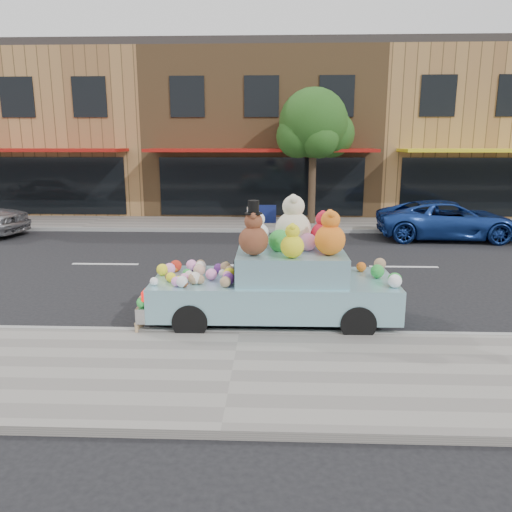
{
  "coord_description": "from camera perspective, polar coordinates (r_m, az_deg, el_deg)",
  "views": [
    {
      "loc": [
        0.58,
        -12.92,
        3.25
      ],
      "look_at": [
        0.25,
        -4.27,
        1.25
      ],
      "focal_mm": 35.0,
      "sensor_mm": 36.0,
      "label": 1
    }
  ],
  "objects": [
    {
      "name": "far_kerb",
      "position": [
        18.21,
        0.34,
        2.93
      ],
      "size": [
        60.0,
        0.12,
        0.13
      ],
      "primitive_type": "cube",
      "color": "gray",
      "rests_on": "ground"
    },
    {
      "name": "near_sidewalk",
      "position": [
        7.2,
        -2.74,
        -13.32
      ],
      "size": [
        60.0,
        3.0,
        0.12
      ],
      "primitive_type": "cube",
      "color": "gray",
      "rests_on": "ground"
    },
    {
      "name": "car_blue",
      "position": [
        18.07,
        21.1,
        3.85
      ],
      "size": [
        4.77,
        2.37,
        1.3
      ],
      "primitive_type": "imported",
      "rotation": [
        0.0,
        0.0,
        1.52
      ],
      "color": "navy",
      "rests_on": "ground"
    },
    {
      "name": "ground",
      "position": [
        13.34,
        -0.37,
        -1.1
      ],
      "size": [
        120.0,
        120.0,
        0.0
      ],
      "primitive_type": "plane",
      "color": "black",
      "rests_on": "ground"
    },
    {
      "name": "art_car",
      "position": [
        9.0,
        2.28,
        -2.67
      ],
      "size": [
        4.51,
        1.81,
        2.31
      ],
      "rotation": [
        0.0,
        0.0,
        0.01
      ],
      "color": "black",
      "rests_on": "ground"
    },
    {
      "name": "near_kerb",
      "position": [
        8.56,
        -1.88,
        -8.85
      ],
      "size": [
        60.0,
        0.12,
        0.13
      ],
      "primitive_type": "cube",
      "color": "gray",
      "rests_on": "ground"
    },
    {
      "name": "street_tree",
      "position": [
        19.53,
        6.65,
        14.21
      ],
      "size": [
        3.0,
        2.7,
        5.22
      ],
      "color": "#38281C",
      "rests_on": "ground"
    },
    {
      "name": "storefront_mid",
      "position": [
        24.91,
        0.89,
        13.9
      ],
      "size": [
        10.0,
        9.8,
        7.3
      ],
      "color": "brown",
      "rests_on": "ground"
    },
    {
      "name": "storefront_left",
      "position": [
        27.06,
        -21.39,
        12.96
      ],
      "size": [
        10.0,
        9.8,
        7.3
      ],
      "color": "#A57845",
      "rests_on": "ground"
    },
    {
      "name": "storefront_right",
      "position": [
        26.62,
        23.54,
        12.8
      ],
      "size": [
        10.0,
        9.8,
        7.3
      ],
      "color": "#A57845",
      "rests_on": "ground"
    },
    {
      "name": "far_sidewalk",
      "position": [
        19.69,
        0.48,
        3.67
      ],
      "size": [
        60.0,
        3.0,
        0.12
      ],
      "primitive_type": "cube",
      "color": "gray",
      "rests_on": "ground"
    }
  ]
}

